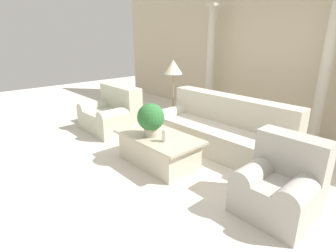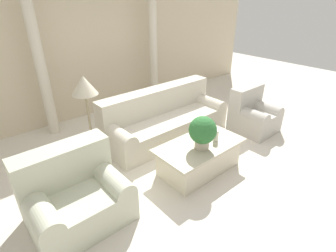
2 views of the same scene
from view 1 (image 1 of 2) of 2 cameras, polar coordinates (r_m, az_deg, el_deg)
ground_plane at (r=4.50m, az=2.29°, el=-6.15°), size 16.00×16.00×0.00m
wall_back at (r=6.29m, az=21.09°, el=14.99°), size 10.00×0.06×3.20m
sofa_long at (r=4.71m, az=11.83°, el=-0.72°), size 2.48×0.92×0.92m
loveseat at (r=5.69m, az=-12.05°, el=2.79°), size 1.13×0.92×0.92m
coffee_table at (r=4.11m, az=-2.13°, el=-5.01°), size 1.38×0.75×0.47m
potted_plant at (r=3.92m, az=-3.77°, el=1.71°), size 0.41×0.41×0.50m
pillar_candle at (r=3.75m, az=-0.71°, el=-2.10°), size 0.08×0.08×0.19m
floor_lamp at (r=5.54m, az=1.13°, el=12.06°), size 0.39×0.39×1.45m
column_left at (r=6.68m, az=9.21°, el=13.86°), size 0.27×0.27×2.61m
column_right at (r=5.46m, az=31.07°, el=10.30°), size 0.27×0.27×2.61m
armchair at (r=3.25m, az=23.24°, el=-11.42°), size 0.79×0.79×0.88m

